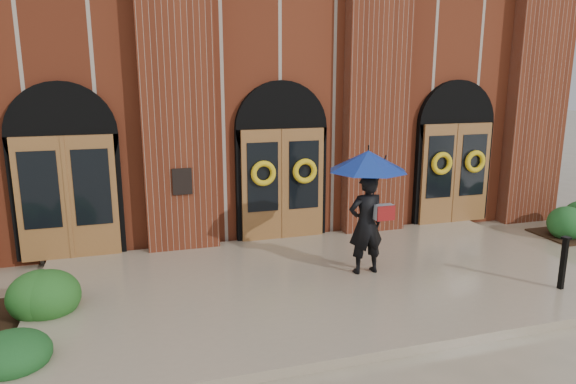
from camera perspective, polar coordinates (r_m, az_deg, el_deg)
name	(u,v)px	position (r m, az deg, el deg)	size (l,w,h in m)	color
ground	(325,289)	(9.52, 4.17, -10.68)	(90.00, 90.00, 0.00)	tan
landing	(322,282)	(9.62, 3.85, -9.94)	(10.00, 5.30, 0.15)	tan
church_building	(230,85)	(17.22, -6.47, 11.73)	(16.20, 12.53, 7.00)	#602714
man_with_umbrella	(367,188)	(9.49, 8.81, 0.41)	(1.49, 1.49, 2.33)	black
metal_post	(563,262)	(10.14, 28.28, -6.84)	(0.15, 0.15, 0.94)	black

